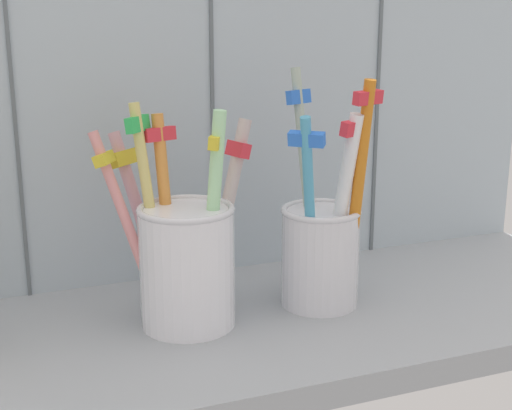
{
  "coord_description": "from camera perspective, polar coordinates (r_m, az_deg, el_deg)",
  "views": [
    {
      "loc": [
        -19.08,
        -48.17,
        24.95
      ],
      "look_at": [
        0.0,
        0.75,
        10.67
      ],
      "focal_mm": 51.42,
      "sensor_mm": 36.0,
      "label": 1
    }
  ],
  "objects": [
    {
      "name": "toothbrush_cup_right",
      "position": [
        0.57,
        5.15,
        -3.13
      ],
      "size": [
        7.43,
        7.28,
        18.48
      ],
      "color": "silver",
      "rests_on": "counter_slab"
    },
    {
      "name": "toothbrush_cup_left",
      "position": [
        0.54,
        -5.52,
        -3.96
      ],
      "size": [
        12.24,
        9.25,
        16.46
      ],
      "color": "white",
      "rests_on": "counter_slab"
    },
    {
      "name": "tile_wall_back",
      "position": [
        0.63,
        -3.81,
        12.96
      ],
      "size": [
        64.0,
        2.2,
        45.0
      ],
      "color": "#B2C1CC",
      "rests_on": "ground"
    },
    {
      "name": "counter_slab",
      "position": [
        0.57,
        0.28,
        -9.6
      ],
      "size": [
        64.0,
        22.0,
        2.0
      ],
      "primitive_type": "cube",
      "color": "#9EA3A8",
      "rests_on": "ground"
    }
  ]
}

